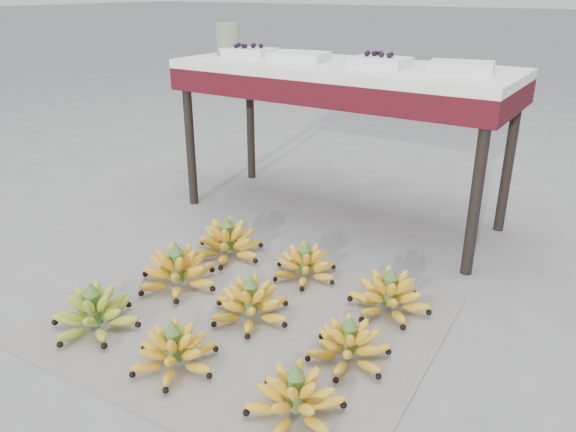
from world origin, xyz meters
The scene contains 17 objects.
ground centered at (0.00, 0.00, 0.00)m, with size 60.00×60.00×0.00m, color slate.
newspaper_mat centered at (0.07, -0.06, 0.00)m, with size 1.25×1.05×0.01m, color beige.
bunch_front_left centered at (-0.31, -0.38, 0.07)m, with size 0.30×0.30×0.18m.
bunch_front_center centered at (0.05, -0.38, 0.06)m, with size 0.32×0.32×0.16m.
bunch_front_right centered at (0.46, -0.36, 0.06)m, with size 0.35×0.35×0.16m.
bunch_mid_left centered at (-0.28, -0.02, 0.07)m, with size 0.34×0.34×0.19m.
bunch_mid_center centered at (0.09, -0.05, 0.06)m, with size 0.33×0.33×0.17m.
bunch_mid_right centered at (0.47, -0.07, 0.06)m, with size 0.33×0.33×0.16m.
bunch_back_left centered at (-0.28, 0.29, 0.07)m, with size 0.34×0.34×0.19m.
bunch_back_center centered at (0.09, 0.31, 0.06)m, with size 0.29×0.29×0.16m.
bunch_back_right centered at (0.46, 0.26, 0.07)m, with size 0.31×0.31×0.17m.
vendor_table centered at (-0.11, 0.95, 0.66)m, with size 1.55×0.62×0.74m.
tray_far_left centered at (-0.64, 0.95, 0.76)m, with size 0.25×0.18×0.06m.
tray_left centered at (-0.33, 0.92, 0.76)m, with size 0.28×0.22×0.04m.
tray_right centered at (0.07, 0.95, 0.76)m, with size 0.24×0.18×0.06m.
tray_far_right centered at (0.41, 0.98, 0.76)m, with size 0.28×0.23×0.04m.
glass_jar centered at (-0.77, 0.95, 0.82)m, with size 0.12×0.12×0.15m, color beige.
Camera 1 is at (1.09, -1.37, 1.07)m, focal length 35.00 mm.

